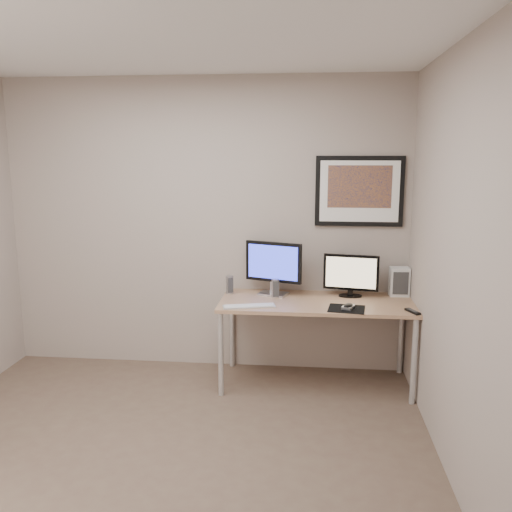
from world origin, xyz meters
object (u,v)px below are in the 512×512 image
Objects in this scene: monitor_tv at (351,274)px; speaker_right at (275,288)px; speaker_left at (229,285)px; desk at (316,309)px; keyboard at (249,306)px; monitor_large at (273,266)px; framed_art at (359,191)px; fan_unit at (399,282)px.

speaker_right is at bearing -162.26° from monitor_tv.
speaker_left is at bearing 153.88° from speaker_right.
keyboard is at bearing -156.56° from desk.
keyboard is at bearing -134.34° from speaker_right.
keyboard is (-0.17, -0.40, -0.25)m from monitor_large.
speaker_left is at bearing -171.86° from framed_art.
monitor_large is at bearing -166.75° from framed_art.
monitor_tv is 2.93× the size of speaker_left.
desk is 3.80× the size of keyboard.
fan_unit is at bearing 18.96° from desk.
monitor_large is at bearing -169.93° from monitor_tv.
desk is at bearing -4.35° from monitor_large.
keyboard is at bearing -147.54° from framed_art.
keyboard is at bearing -144.48° from monitor_tv.
monitor_large is 1.09m from fan_unit.
speaker_right is at bearing -38.36° from speaker_left.
desk is at bearing 8.81° from keyboard.
fan_unit is (0.36, -0.09, -0.77)m from framed_art.
fan_unit is at bearing 23.49° from monitor_large.
keyboard is at bearing -161.37° from fan_unit.
monitor_large is 0.43m from speaker_left.
monitor_large is 1.17× the size of keyboard.
framed_art is (0.35, 0.33, 0.96)m from desk.
fan_unit reaches higher than desk.
desk is 9.79× the size of speaker_right.
fan_unit is (1.47, 0.07, 0.04)m from speaker_left.
monitor_large is 3.01× the size of speaker_right.
speaker_right is 0.39× the size of keyboard.
speaker_right is (-0.35, 0.08, 0.15)m from desk.
framed_art is 1.78× the size of keyboard.
desk is 0.52m from monitor_large.
fan_unit is at bearing -22.24° from speaker_left.
desk is 10.06× the size of speaker_left.
desk is at bearing -136.54° from framed_art.
speaker_left is (-1.11, -0.16, -0.81)m from framed_art.
framed_art is at bearing -16.85° from speaker_left.
framed_art is at bearing 7.38° from speaker_right.
speaker_right is 0.66× the size of fan_unit.
keyboard is 1.69× the size of fan_unit.
fan_unit is (1.08, 0.08, -0.13)m from monitor_large.
fan_unit is at bearing 20.76° from monitor_tv.
keyboard is at bearing -86.61° from speaker_left.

